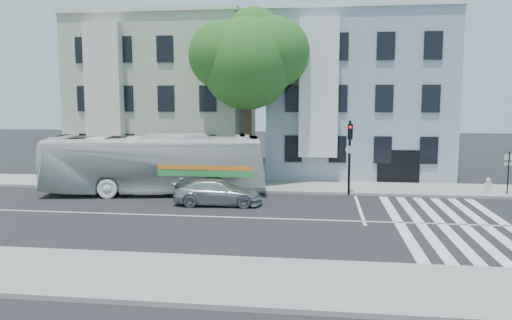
% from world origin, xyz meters
% --- Properties ---
extents(ground, '(120.00, 120.00, 0.00)m').
position_xyz_m(ground, '(0.00, 0.00, 0.00)').
color(ground, black).
rests_on(ground, ground).
extents(sidewalk_far, '(80.00, 4.00, 0.15)m').
position_xyz_m(sidewalk_far, '(0.00, 8.00, 0.07)').
color(sidewalk_far, gray).
rests_on(sidewalk_far, ground).
extents(sidewalk_near, '(80.00, 4.00, 0.15)m').
position_xyz_m(sidewalk_near, '(0.00, -8.00, 0.07)').
color(sidewalk_near, gray).
rests_on(sidewalk_near, ground).
extents(building_left, '(12.00, 10.00, 11.00)m').
position_xyz_m(building_left, '(-7.00, 15.00, 5.50)').
color(building_left, '#9EA48A').
rests_on(building_left, ground).
extents(building_right, '(12.00, 10.00, 11.00)m').
position_xyz_m(building_right, '(7.00, 15.00, 5.50)').
color(building_right, '#96A0B2').
rests_on(building_right, ground).
extents(street_tree, '(7.30, 5.90, 11.10)m').
position_xyz_m(street_tree, '(0.06, 8.74, 7.83)').
color(street_tree, '#2D2116').
rests_on(street_tree, ground).
extents(bus, '(5.00, 12.76, 3.47)m').
position_xyz_m(bus, '(-4.76, 5.10, 1.73)').
color(bus, silver).
rests_on(bus, ground).
extents(sedan, '(2.07, 4.59, 1.30)m').
position_xyz_m(sedan, '(-0.62, 2.60, 0.65)').
color(sedan, '#B0B2B7').
rests_on(sedan, ground).
extents(hedge, '(8.53, 2.19, 0.70)m').
position_xyz_m(hedge, '(-7.19, 6.30, 0.50)').
color(hedge, '#326621').
rests_on(hedge, sidewalk_far).
extents(traffic_signal, '(0.44, 0.53, 4.20)m').
position_xyz_m(traffic_signal, '(6.14, 5.94, 2.71)').
color(traffic_signal, black).
rests_on(traffic_signal, ground).
extents(fire_hydrant, '(0.47, 0.27, 0.84)m').
position_xyz_m(fire_hydrant, '(13.93, 7.14, 0.58)').
color(fire_hydrant, '#B6B7B2').
rests_on(fire_hydrant, sidewalk_far).
extents(far_sign_pole, '(0.43, 0.17, 2.37)m').
position_xyz_m(far_sign_pole, '(14.84, 6.86, 1.66)').
color(far_sign_pole, black).
rests_on(far_sign_pole, sidewalk_far).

